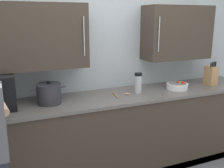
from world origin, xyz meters
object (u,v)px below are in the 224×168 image
object	(u,v)px
thermos_flask	(138,83)
stock_pot	(49,94)
fruit_bowl	(177,86)
knife_block	(211,76)
wooden_spoon	(121,94)

from	to	relation	value
thermos_flask	stock_pot	distance (m)	1.02
fruit_bowl	knife_block	distance (m)	0.52
fruit_bowl	wooden_spoon	distance (m)	0.75
knife_block	stock_pot	distance (m)	2.07
thermos_flask	wooden_spoon	world-z (taller)	thermos_flask
fruit_bowl	wooden_spoon	world-z (taller)	fruit_bowl
knife_block	wooden_spoon	xyz separation A→B (m)	(-1.26, 0.03, -0.12)
thermos_flask	wooden_spoon	xyz separation A→B (m)	(-0.21, -0.00, -0.11)
thermos_flask	stock_pot	bearing A→B (deg)	179.28
fruit_bowl	stock_pot	size ratio (longest dim) A/B	0.76
thermos_flask	fruit_bowl	distance (m)	0.54
knife_block	wooden_spoon	world-z (taller)	knife_block
thermos_flask	stock_pot	world-z (taller)	thermos_flask
fruit_bowl	stock_pot	bearing A→B (deg)	178.36
stock_pot	knife_block	bearing A→B (deg)	-1.34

